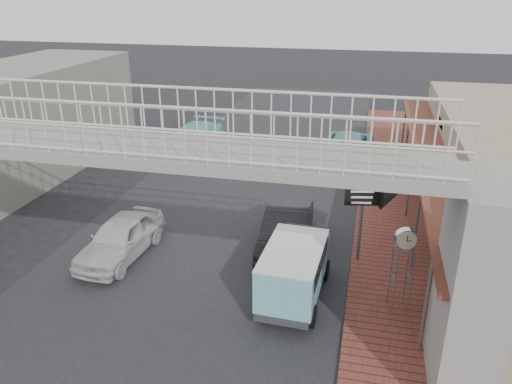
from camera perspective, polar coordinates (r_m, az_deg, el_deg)
The scene contains 14 objects.
ground at distance 16.92m, azimuth -6.67°, elevation -7.67°, with size 120.00×120.00×0.00m, color black.
road_strip at distance 16.92m, azimuth -6.67°, elevation -7.66°, with size 10.00×60.00×0.01m, color black.
sidewalk at distance 18.74m, azimuth 15.74°, elevation -5.09°, with size 3.00×40.00×0.10m, color brown.
footbridge at distance 12.21m, azimuth -13.59°, elevation -3.87°, with size 16.40×2.40×6.34m.
building_far_left at distance 26.19m, azimuth -25.74°, elevation 7.15°, with size 5.00×14.00×5.00m, color gray.
white_hatchback at distance 17.32m, azimuth -15.24°, elevation -5.08°, with size 1.60×3.98×1.35m, color silver.
dark_sedan at distance 17.27m, azimuth 3.47°, elevation -4.25°, with size 1.49×4.26×1.40m, color black.
angkot_curb at distance 26.65m, azimuth 10.50°, elevation 5.31°, with size 2.45×5.31×1.48m, color #66A9B0.
angkot_far at distance 27.36m, azimuth -7.09°, elevation 6.00°, with size 2.10×5.16×1.50m, color #73C7C7.
angkot_van at distance 14.39m, azimuth 4.43°, elevation -8.34°, with size 1.77×3.62×1.74m.
motorcycle_near at distance 24.26m, azimuth 16.90°, elevation 2.47°, with size 0.58×1.67×0.88m, color black.
motorcycle_far at distance 24.80m, azimuth 15.23°, elevation 3.21°, with size 0.46×1.62×0.97m, color black.
street_clock at distance 13.91m, azimuth 16.69°, elevation -5.58°, with size 0.64×0.57×2.47m.
arrow_sign at distance 16.07m, azimuth 14.69°, elevation -0.22°, with size 1.75×1.15×2.92m.
Camera 1 is at (5.21, -13.68, 8.49)m, focal length 35.00 mm.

